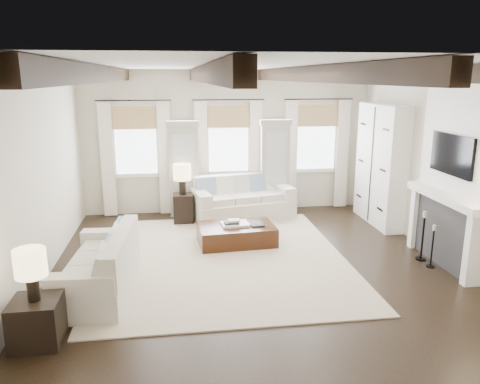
{
  "coord_description": "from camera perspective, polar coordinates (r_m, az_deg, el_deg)",
  "views": [
    {
      "loc": [
        -1.22,
        -6.76,
        3.05
      ],
      "look_at": [
        -0.14,
        0.83,
        1.15
      ],
      "focal_mm": 35.0,
      "sensor_mm": 36.0,
      "label": 1
    }
  ],
  "objects": [
    {
      "name": "ground",
      "position": [
        7.51,
        1.98,
        -10.03
      ],
      "size": [
        7.5,
        7.5,
        0.0
      ],
      "primitive_type": "plane",
      "color": "black",
      "rests_on": "ground"
    },
    {
      "name": "room_shell",
      "position": [
        7.98,
        6.29,
        5.49
      ],
      "size": [
        6.54,
        7.54,
        3.22
      ],
      "color": "beige",
      "rests_on": "ground"
    },
    {
      "name": "area_rug",
      "position": [
        8.12,
        -2.17,
        -8.06
      ],
      "size": [
        4.16,
        4.7,
        0.02
      ],
      "primitive_type": "cube",
      "color": "#B8AB91",
      "rests_on": "ground"
    },
    {
      "name": "sofa_back",
      "position": [
        10.33,
        0.21,
        -1.08
      ],
      "size": [
        2.32,
        1.4,
        0.93
      ],
      "color": "beige",
      "rests_on": "ground"
    },
    {
      "name": "sofa_left",
      "position": [
        7.13,
        -16.41,
        -8.87
      ],
      "size": [
        1.06,
        2.08,
        0.87
      ],
      "color": "beige",
      "rests_on": "ground"
    },
    {
      "name": "ottoman",
      "position": [
        8.73,
        -0.45,
        -5.23
      ],
      "size": [
        1.45,
        0.96,
        0.37
      ],
      "primitive_type": "cube",
      "rotation": [
        0.0,
        0.0,
        0.07
      ],
      "color": "black",
      "rests_on": "ground"
    },
    {
      "name": "tray",
      "position": [
        8.7,
        -0.61,
        -3.91
      ],
      "size": [
        0.53,
        0.41,
        0.04
      ],
      "primitive_type": "cube",
      "rotation": [
        0.0,
        0.0,
        0.07
      ],
      "color": "white",
      "rests_on": "ottoman"
    },
    {
      "name": "book_lower",
      "position": [
        8.64,
        -1.07,
        -3.75
      ],
      "size": [
        0.27,
        0.22,
        0.04
      ],
      "primitive_type": "cube",
      "rotation": [
        0.0,
        0.0,
        0.07
      ],
      "color": "#262628",
      "rests_on": "tray"
    },
    {
      "name": "book_upper",
      "position": [
        8.65,
        -0.79,
        -3.49
      ],
      "size": [
        0.23,
        0.18,
        0.03
      ],
      "primitive_type": "cube",
      "rotation": [
        0.0,
        0.0,
        0.07
      ],
      "color": "beige",
      "rests_on": "book_lower"
    },
    {
      "name": "book_loose",
      "position": [
        8.65,
        2.14,
        -4.06
      ],
      "size": [
        0.25,
        0.2,
        0.03
      ],
      "primitive_type": "cube",
      "rotation": [
        0.0,
        0.0,
        0.07
      ],
      "color": "#262628",
      "rests_on": "ottoman"
    },
    {
      "name": "side_table_front",
      "position": [
        6.12,
        -23.51,
        -14.29
      ],
      "size": [
        0.55,
        0.55,
        0.55
      ],
      "primitive_type": "cube",
      "color": "black",
      "rests_on": "ground"
    },
    {
      "name": "lamp_front",
      "position": [
        5.84,
        -24.17,
        -8.23
      ],
      "size": [
        0.36,
        0.36,
        0.62
      ],
      "color": "black",
      "rests_on": "side_table_front"
    },
    {
      "name": "side_table_back",
      "position": [
        10.05,
        -6.94,
        -1.98
      ],
      "size": [
        0.42,
        0.42,
        0.62
      ],
      "primitive_type": "cube",
      "color": "black",
      "rests_on": "ground"
    },
    {
      "name": "lamp_back",
      "position": [
        9.87,
        -7.07,
        2.21
      ],
      "size": [
        0.37,
        0.37,
        0.65
      ],
      "color": "black",
      "rests_on": "side_table_back"
    },
    {
      "name": "candlestick_near",
      "position": [
        8.31,
        22.36,
        -6.51
      ],
      "size": [
        0.15,
        0.15,
        0.72
      ],
      "color": "black",
      "rests_on": "ground"
    },
    {
      "name": "candlestick_far",
      "position": [
        8.54,
        21.36,
        -5.44
      ],
      "size": [
        0.17,
        0.17,
        0.86
      ],
      "color": "black",
      "rests_on": "ground"
    }
  ]
}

